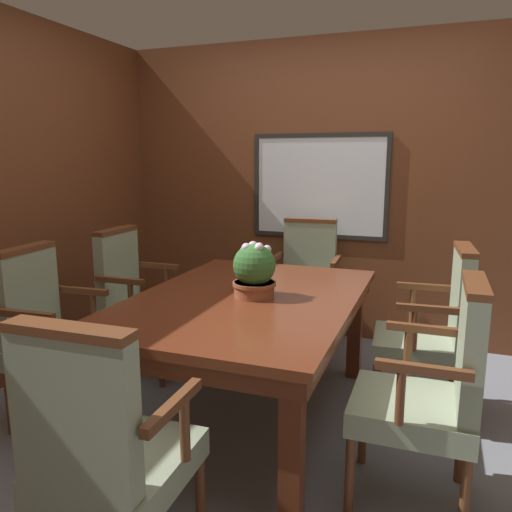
{
  "coord_description": "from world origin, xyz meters",
  "views": [
    {
      "loc": [
        0.94,
        -2.42,
        1.5
      ],
      "look_at": [
        -0.04,
        0.25,
        0.94
      ],
      "focal_mm": 35.0,
      "sensor_mm": 36.0,
      "label": 1
    }
  ],
  "objects": [
    {
      "name": "wall_back",
      "position": [
        -0.0,
        1.69,
        1.23
      ],
      "size": [
        7.2,
        0.08,
        2.45
      ],
      "color": "brown",
      "rests_on": "ground_plane"
    },
    {
      "name": "dining_table",
      "position": [
        -0.04,
        0.1,
        0.65
      ],
      "size": [
        1.2,
        1.76,
        0.74
      ],
      "color": "maroon",
      "rests_on": "ground_plane"
    },
    {
      "name": "ground_plane",
      "position": [
        0.0,
        0.0,
        0.0
      ],
      "size": [
        14.0,
        14.0,
        0.0
      ],
      "primitive_type": "plane",
      "color": "gray"
    },
    {
      "name": "chair_head_near",
      "position": [
        -0.06,
        -1.17,
        0.54
      ],
      "size": [
        0.52,
        0.52,
        1.02
      ],
      "rotation": [
        0.0,
        0.0,
        3.17
      ],
      "color": "brown",
      "rests_on": "ground_plane"
    },
    {
      "name": "potted_plant",
      "position": [
        0.0,
        0.11,
        0.89
      ],
      "size": [
        0.24,
        0.24,
        0.31
      ],
      "color": "#9E5638",
      "rests_on": "dining_table"
    },
    {
      "name": "chair_right_far",
      "position": [
        0.96,
        0.51,
        0.54
      ],
      "size": [
        0.54,
        0.54,
        1.02
      ],
      "rotation": [
        0.0,
        0.0,
        -1.5
      ],
      "color": "brown",
      "rests_on": "ground_plane"
    },
    {
      "name": "chair_head_far",
      "position": [
        -0.02,
        1.36,
        0.54
      ],
      "size": [
        0.53,
        0.54,
        1.02
      ],
      "rotation": [
        0.0,
        0.0,
        0.05
      ],
      "color": "brown",
      "rests_on": "ground_plane"
    },
    {
      "name": "chair_left_near",
      "position": [
        -1.07,
        -0.31,
        0.54
      ],
      "size": [
        0.54,
        0.54,
        1.02
      ],
      "rotation": [
        0.0,
        0.0,
        1.64
      ],
      "color": "brown",
      "rests_on": "ground_plane"
    },
    {
      "name": "chair_left_far",
      "position": [
        -1.03,
        0.47,
        0.54
      ],
      "size": [
        0.52,
        0.52,
        1.02
      ],
      "rotation": [
        0.0,
        0.0,
        1.6
      ],
      "color": "brown",
      "rests_on": "ground_plane"
    },
    {
      "name": "chair_right_near",
      "position": [
        0.96,
        -0.31,
        0.54
      ],
      "size": [
        0.52,
        0.52,
        1.02
      ],
      "rotation": [
        0.0,
        0.0,
        -1.56
      ],
      "color": "brown",
      "rests_on": "ground_plane"
    }
  ]
}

